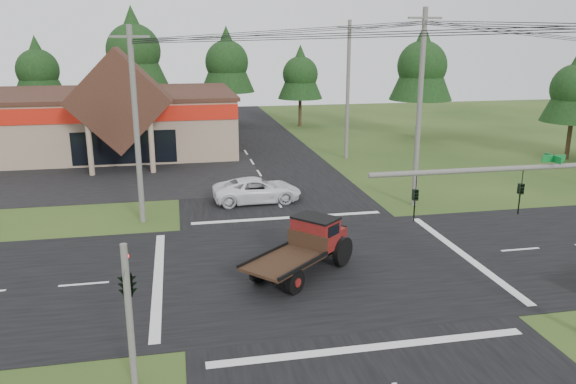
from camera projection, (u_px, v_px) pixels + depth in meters
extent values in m
plane|color=#263F16|center=(318.00, 266.00, 25.06)|extent=(120.00, 120.00, 0.00)
cube|color=black|center=(318.00, 266.00, 25.06)|extent=(12.00, 120.00, 0.02)
cube|color=black|center=(318.00, 266.00, 25.06)|extent=(120.00, 12.00, 0.02)
cube|color=black|center=(65.00, 179.00, 40.37)|extent=(28.00, 14.00, 0.02)
cube|color=gray|center=(60.00, 123.00, 49.72)|extent=(30.00, 15.00, 5.00)
cube|color=#3D2119|center=(57.00, 94.00, 49.04)|extent=(30.40, 15.40, 0.30)
cube|color=#9E170C|center=(39.00, 117.00, 42.16)|extent=(30.00, 0.12, 1.20)
cube|color=#3D2119|center=(120.00, 100.00, 42.07)|extent=(7.78, 4.00, 7.78)
cylinder|color=gray|center=(90.00, 149.00, 40.93)|extent=(0.40, 0.40, 4.00)
cylinder|color=gray|center=(152.00, 147.00, 41.76)|extent=(0.40, 0.40, 4.00)
cube|color=black|center=(125.00, 147.00, 44.02)|extent=(8.00, 0.08, 2.60)
cylinder|color=#595651|center=(494.00, 169.00, 17.03)|extent=(8.00, 0.16, 0.16)
imported|color=black|center=(520.00, 199.00, 17.49)|extent=(0.16, 0.20, 1.00)
imported|color=black|center=(415.00, 205.00, 16.83)|extent=(0.16, 0.20, 1.00)
cube|color=#0C6626|center=(554.00, 159.00, 17.34)|extent=(0.80, 0.04, 0.22)
cylinder|color=#595651|center=(129.00, 316.00, 15.97)|extent=(0.20, 0.20, 4.40)
imported|color=black|center=(126.00, 265.00, 15.76)|extent=(0.53, 2.48, 1.00)
sphere|color=#FF0C0C|center=(126.00, 256.00, 15.85)|extent=(0.18, 0.18, 0.18)
cylinder|color=#595651|center=(136.00, 127.00, 29.71)|extent=(0.30, 0.30, 10.50)
cube|color=#595651|center=(130.00, 36.00, 28.47)|extent=(2.00, 0.12, 0.12)
cylinder|color=#595651|center=(419.00, 110.00, 32.59)|extent=(0.30, 0.30, 11.50)
cube|color=#595651|center=(425.00, 18.00, 31.22)|extent=(2.00, 0.12, 0.12)
cylinder|color=#595651|center=(348.00, 91.00, 45.87)|extent=(0.30, 0.30, 11.20)
cube|color=#595651|center=(350.00, 27.00, 44.53)|extent=(2.00, 0.12, 0.12)
cylinder|color=#332316|center=(43.00, 115.00, 60.51)|extent=(0.36, 0.36, 3.50)
cone|color=black|center=(37.00, 67.00, 59.16)|extent=(5.60, 5.60, 6.60)
sphere|color=black|center=(38.00, 70.00, 59.24)|extent=(4.40, 4.40, 4.40)
cylinder|color=#332316|center=(138.00, 109.00, 61.31)|extent=(0.36, 0.36, 4.55)
cone|color=black|center=(133.00, 47.00, 59.56)|extent=(7.28, 7.28, 8.58)
sphere|color=black|center=(133.00, 51.00, 59.66)|extent=(5.72, 5.72, 5.72)
cylinder|color=#332316|center=(228.00, 109.00, 64.24)|extent=(0.36, 0.36, 3.85)
cone|color=black|center=(227.00, 59.00, 62.75)|extent=(6.16, 6.16, 7.26)
sphere|color=black|center=(227.00, 62.00, 62.84)|extent=(4.84, 4.84, 4.84)
cylinder|color=#332316|center=(300.00, 112.00, 63.95)|extent=(0.36, 0.36, 3.15)
cone|color=black|center=(300.00, 72.00, 62.74)|extent=(5.04, 5.04, 5.94)
sphere|color=black|center=(300.00, 74.00, 62.81)|extent=(3.96, 3.96, 3.96)
cylinder|color=#332316|center=(419.00, 119.00, 56.29)|extent=(0.36, 0.36, 3.85)
cone|color=black|center=(422.00, 62.00, 54.81)|extent=(6.16, 6.16, 7.26)
sphere|color=black|center=(422.00, 66.00, 54.90)|extent=(4.84, 4.84, 4.84)
cylinder|color=#332316|center=(569.00, 141.00, 46.56)|extent=(0.36, 0.36, 3.15)
cone|color=black|center=(576.00, 85.00, 45.34)|extent=(5.04, 5.04, 5.94)
sphere|color=black|center=(576.00, 88.00, 45.42)|extent=(3.96, 3.96, 3.96)
imported|color=white|center=(257.00, 190.00, 34.64)|extent=(5.51, 2.69, 1.51)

